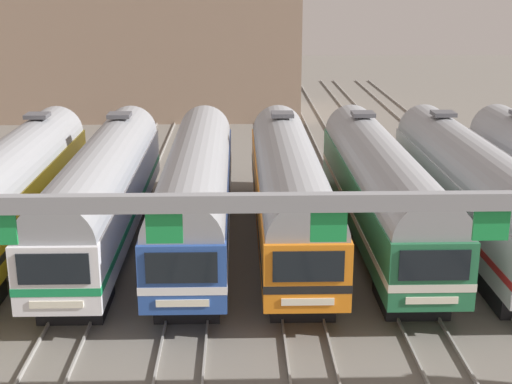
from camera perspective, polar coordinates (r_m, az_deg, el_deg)
The scene contains 10 objects.
ground_plane at distance 32.25m, azimuth 2.55°, elevation -4.17°, with size 160.00×160.00×0.00m, color slate.
track_bed at distance 48.46m, azimuth 1.18°, elevation 3.10°, with size 25.60×70.00×0.15m.
commuter_train_yellow at distance 32.82m, azimuth -18.86°, elevation 0.24°, with size 2.88×18.06×5.05m.
commuter_train_white at distance 31.85m, azimuth -11.95°, elevation 0.30°, with size 2.88×18.06×5.05m.
commuter_train_blue at distance 31.36m, azimuth -4.72°, elevation 0.36°, with size 2.88×18.06×4.77m.
commuter_train_orange at distance 31.39m, azimuth 2.61°, elevation 0.42°, with size 2.88×18.06×5.05m.
commuter_train_green at distance 31.92m, azimuth 9.82°, elevation 0.46°, with size 2.88×18.06×5.05m.
commuter_train_stainless at distance 32.94m, azimuth 16.69°, elevation 0.50°, with size 2.88×18.06×5.05m.
catenary_gantry at distance 17.76m, azimuth 5.76°, elevation -3.34°, with size 29.34×0.44×6.97m.
maintenance_building at distance 63.43m, azimuth -10.13°, elevation 10.96°, with size 28.92×10.00×10.79m, color gray.
Camera 1 is at (-2.20, -30.05, 11.49)m, focal length 50.47 mm.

